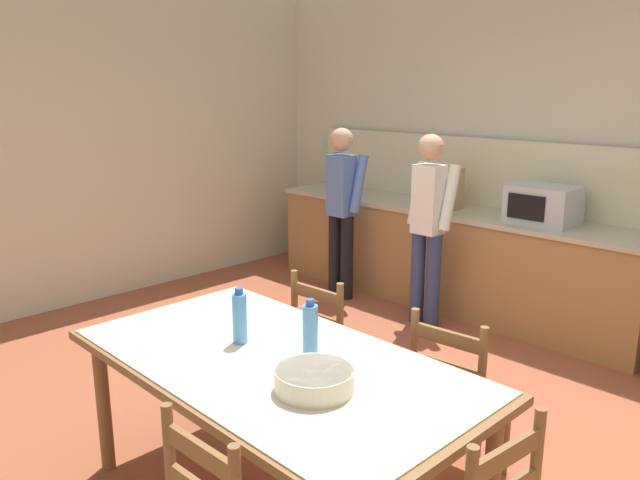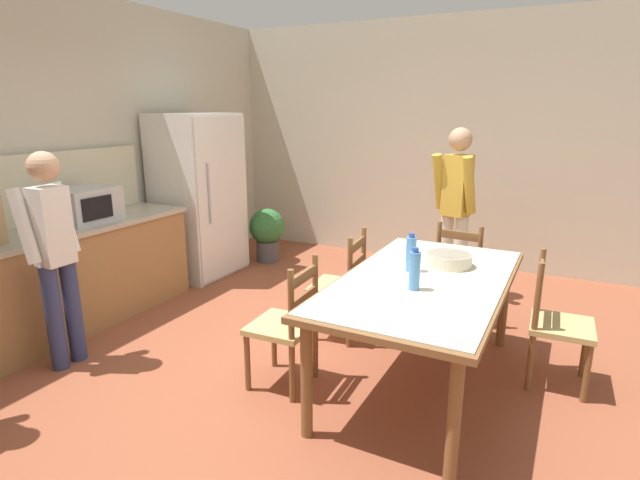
# 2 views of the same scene
# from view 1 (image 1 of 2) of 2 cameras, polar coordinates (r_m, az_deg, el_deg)

# --- Properties ---
(ground_plane) EXTENTS (8.32, 8.32, 0.00)m
(ground_plane) POSITION_cam_1_polar(r_m,az_deg,el_deg) (3.81, 2.40, -16.91)
(ground_plane) COLOR brown
(wall_back) EXTENTS (6.52, 0.12, 2.90)m
(wall_back) POSITION_cam_1_polar(r_m,az_deg,el_deg) (5.56, 21.70, 7.80)
(wall_back) COLOR beige
(wall_back) RESTS_ON ground
(wall_left) EXTENTS (0.12, 5.20, 2.90)m
(wall_left) POSITION_cam_1_polar(r_m,az_deg,el_deg) (6.00, -21.24, 8.22)
(wall_left) COLOR beige
(wall_left) RESTS_ON ground
(kitchen_counter) EXTENTS (3.60, 0.66, 0.90)m
(kitchen_counter) POSITION_cam_1_polar(r_m,az_deg,el_deg) (5.76, 11.37, -1.44)
(kitchen_counter) COLOR #9E7042
(kitchen_counter) RESTS_ON ground
(counter_splashback) EXTENTS (3.56, 0.03, 0.60)m
(counter_splashback) POSITION_cam_1_polar(r_m,az_deg,el_deg) (5.87, 13.43, 6.19)
(counter_splashback) COLOR beige
(counter_splashback) RESTS_ON kitchen_counter
(microwave) EXTENTS (0.50, 0.39, 0.30)m
(microwave) POSITION_cam_1_polar(r_m,az_deg,el_deg) (5.18, 19.73, 3.07)
(microwave) COLOR #B2B7BC
(microwave) RESTS_ON kitchen_counter
(paper_bag) EXTENTS (0.24, 0.16, 0.36)m
(paper_bag) POSITION_cam_1_polar(r_m,az_deg,el_deg) (5.60, 11.59, 4.67)
(paper_bag) COLOR tan
(paper_bag) RESTS_ON kitchen_counter
(dining_table) EXTENTS (1.95, 1.06, 0.78)m
(dining_table) POSITION_cam_1_polar(r_m,az_deg,el_deg) (2.86, -4.18, -12.09)
(dining_table) COLOR brown
(dining_table) RESTS_ON ground
(bottle_near_centre) EXTENTS (0.07, 0.07, 0.27)m
(bottle_near_centre) POSITION_cam_1_polar(r_m,az_deg,el_deg) (2.96, -7.31, -7.06)
(bottle_near_centre) COLOR #4C8ED6
(bottle_near_centre) RESTS_ON dining_table
(bottle_off_centre) EXTENTS (0.07, 0.07, 0.27)m
(bottle_off_centre) POSITION_cam_1_polar(r_m,az_deg,el_deg) (2.79, -0.91, -8.25)
(bottle_off_centre) COLOR #4C8ED6
(bottle_off_centre) RESTS_ON dining_table
(serving_bowl) EXTENTS (0.32, 0.32, 0.09)m
(serving_bowl) POSITION_cam_1_polar(r_m,az_deg,el_deg) (2.53, -0.52, -12.52)
(serving_bowl) COLOR beige
(serving_bowl) RESTS_ON dining_table
(chair_side_far_left) EXTENTS (0.43, 0.42, 0.91)m
(chair_side_far_left) POSITION_cam_1_polar(r_m,az_deg,el_deg) (3.76, 1.11, -9.77)
(chair_side_far_left) COLOR brown
(chair_side_far_left) RESTS_ON ground
(chair_side_far_right) EXTENTS (0.45, 0.43, 0.91)m
(chair_side_far_right) POSITION_cam_1_polar(r_m,az_deg,el_deg) (3.27, 12.44, -13.98)
(chair_side_far_right) COLOR brown
(chair_side_far_right) RESTS_ON ground
(person_at_sink) EXTENTS (0.40, 0.27, 1.59)m
(person_at_sink) POSITION_cam_1_polar(r_m,az_deg,el_deg) (5.74, 2.01, 3.30)
(person_at_sink) COLOR black
(person_at_sink) RESTS_ON ground
(person_at_counter) EXTENTS (0.40, 0.27, 1.58)m
(person_at_counter) POSITION_cam_1_polar(r_m,az_deg,el_deg) (5.12, 9.88, 1.78)
(person_at_counter) COLOR navy
(person_at_counter) RESTS_ON ground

